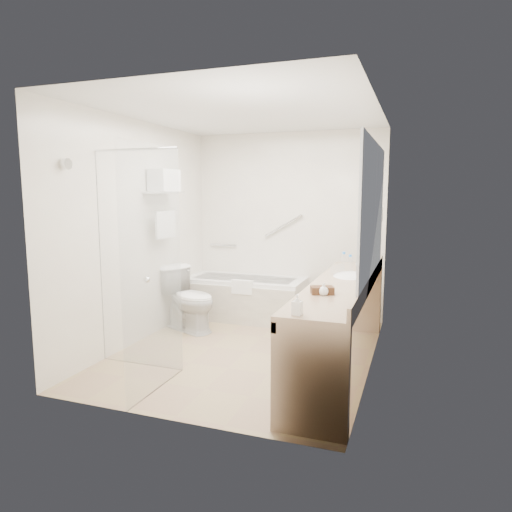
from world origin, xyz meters
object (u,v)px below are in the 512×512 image
(bathtub, at_px, (245,298))
(water_bottle_left, at_px, (350,264))
(amenity_basket, at_px, (322,290))
(toilet, at_px, (189,299))
(vanity_counter, at_px, (341,304))

(bathtub, bearing_deg, water_bottle_left, -26.98)
(bathtub, bearing_deg, amenity_basket, -53.01)
(water_bottle_left, bearing_deg, bathtub, 153.02)
(toilet, distance_m, amenity_basket, 2.28)
(bathtub, height_order, water_bottle_left, water_bottle_left)
(bathtub, xyz_separation_m, toilet, (-0.45, -0.75, 0.11))
(amenity_basket, distance_m, water_bottle_left, 1.15)
(bathtub, distance_m, vanity_counter, 2.09)
(bathtub, distance_m, toilet, 0.88)
(water_bottle_left, bearing_deg, vanity_counter, -89.07)
(amenity_basket, bearing_deg, toilet, 148.41)
(vanity_counter, distance_m, water_bottle_left, 0.69)
(vanity_counter, distance_m, toilet, 2.09)
(toilet, bearing_deg, water_bottle_left, -67.20)
(bathtub, bearing_deg, vanity_counter, -42.35)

